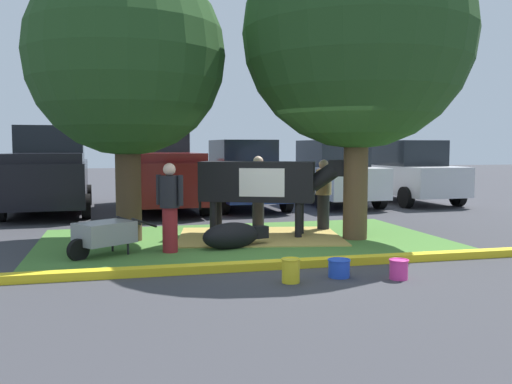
% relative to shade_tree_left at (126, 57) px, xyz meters
% --- Properties ---
extents(ground_plane, '(80.00, 80.00, 0.00)m').
position_rel_shade_tree_left_xyz_m(ground_plane, '(2.68, -2.10, -3.50)').
color(ground_plane, '#38383D').
extents(grass_island, '(7.72, 4.67, 0.02)m').
position_rel_shade_tree_left_xyz_m(grass_island, '(2.16, -0.52, -3.49)').
color(grass_island, '#477A33').
rests_on(grass_island, ground).
extents(curb_yellow, '(8.92, 0.24, 0.12)m').
position_rel_shade_tree_left_xyz_m(curb_yellow, '(2.16, -3.01, -3.44)').
color(curb_yellow, yellow).
rests_on(curb_yellow, ground).
extents(hay_bedding, '(3.58, 2.94, 0.04)m').
position_rel_shade_tree_left_xyz_m(hay_bedding, '(2.55, -0.20, -3.48)').
color(hay_bedding, tan).
rests_on(hay_bedding, ground).
extents(shade_tree_left, '(3.75, 3.75, 5.40)m').
position_rel_shade_tree_left_xyz_m(shade_tree_left, '(0.00, 0.00, 0.00)').
color(shade_tree_left, '#4C3823').
rests_on(shade_tree_left, ground).
extents(shade_tree_right, '(4.43, 4.43, 6.21)m').
position_rel_shade_tree_left_xyz_m(shade_tree_right, '(4.32, -0.85, 0.48)').
color(shade_tree_right, brown).
rests_on(shade_tree_right, ground).
extents(cow_holstein, '(2.99, 1.63, 1.56)m').
position_rel_shade_tree_left_xyz_m(cow_holstein, '(2.65, -0.04, -2.40)').
color(cow_holstein, black).
rests_on(cow_holstein, ground).
extents(calf_lying, '(1.33, 0.78, 0.48)m').
position_rel_shade_tree_left_xyz_m(calf_lying, '(1.78, -1.28, -3.27)').
color(calf_lying, black).
rests_on(calf_lying, ground).
extents(person_handler, '(0.46, 0.34, 1.62)m').
position_rel_shade_tree_left_xyz_m(person_handler, '(2.84, 1.06, -2.64)').
color(person_handler, black).
rests_on(person_handler, ground).
extents(person_visitor_near, '(0.44, 0.36, 1.55)m').
position_rel_shade_tree_left_xyz_m(person_visitor_near, '(0.66, -1.41, -2.68)').
color(person_visitor_near, maroon).
rests_on(person_visitor_near, ground).
extents(person_visitor_far, '(0.34, 0.53, 1.55)m').
position_rel_shade_tree_left_xyz_m(person_visitor_far, '(4.12, 0.36, -2.68)').
color(person_visitor_far, black).
rests_on(person_visitor_far, ground).
extents(wheelbarrow, '(1.47, 1.23, 0.63)m').
position_rel_shade_tree_left_xyz_m(wheelbarrow, '(-0.45, -1.46, -3.12)').
color(wheelbarrow, gray).
rests_on(wheelbarrow, ground).
extents(bucket_yellow, '(0.27, 0.27, 0.33)m').
position_rel_shade_tree_left_xyz_m(bucket_yellow, '(2.04, -3.90, -3.33)').
color(bucket_yellow, yellow).
rests_on(bucket_yellow, ground).
extents(bucket_blue, '(0.33, 0.33, 0.25)m').
position_rel_shade_tree_left_xyz_m(bucket_blue, '(2.79, -3.76, -3.37)').
color(bucket_blue, blue).
rests_on(bucket_blue, ground).
extents(bucket_pink, '(0.28, 0.28, 0.28)m').
position_rel_shade_tree_left_xyz_m(bucket_pink, '(3.54, -4.07, -3.36)').
color(bucket_pink, '#EA3893').
rests_on(bucket_pink, ground).
extents(pickup_truck_black, '(2.37, 5.47, 2.42)m').
position_rel_shade_tree_left_xyz_m(pickup_truck_black, '(-2.04, 5.54, -2.39)').
color(pickup_truck_black, black).
rests_on(pickup_truck_black, ground).
extents(pickup_truck_maroon, '(2.37, 5.47, 2.42)m').
position_rel_shade_tree_left_xyz_m(pickup_truck_maroon, '(0.95, 5.41, -2.39)').
color(pickup_truck_maroon, maroon).
rests_on(pickup_truck_maroon, ground).
extents(sedan_blue, '(2.14, 4.46, 2.02)m').
position_rel_shade_tree_left_xyz_m(sedan_blue, '(3.41, 5.28, -2.52)').
color(sedan_blue, navy).
rests_on(sedan_blue, ground).
extents(hatchback_white, '(2.14, 4.46, 2.02)m').
position_rel_shade_tree_left_xyz_m(hatchback_white, '(6.30, 5.39, -2.52)').
color(hatchback_white, silver).
rests_on(hatchback_white, ground).
extents(sedan_silver, '(2.14, 4.46, 2.02)m').
position_rel_shade_tree_left_xyz_m(sedan_silver, '(8.97, 5.48, -2.52)').
color(sedan_silver, silver).
rests_on(sedan_silver, ground).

